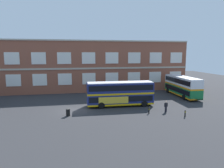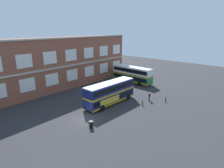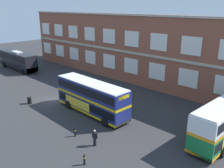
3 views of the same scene
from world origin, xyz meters
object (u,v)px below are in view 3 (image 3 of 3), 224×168
(double_decker_near, at_px, (91,97))
(safety_bollard_west, at_px, (84,160))
(safety_bollard_east, at_px, (75,132))
(station_litter_bin, at_px, (29,100))
(touring_coach, at_px, (18,60))
(waiting_passenger, at_px, (95,137))

(double_decker_near, bearing_deg, safety_bollard_west, -44.76)
(safety_bollard_east, bearing_deg, station_litter_bin, 174.64)
(double_decker_near, relative_size, station_litter_bin, 10.74)
(double_decker_near, height_order, touring_coach, double_decker_near)
(waiting_passenger, relative_size, safety_bollard_east, 1.79)
(station_litter_bin, bearing_deg, touring_coach, 158.06)
(touring_coach, xyz_separation_m, safety_bollard_west, (35.56, -11.35, -1.42))
(touring_coach, xyz_separation_m, waiting_passenger, (33.96, -8.71, -0.98))
(station_litter_bin, bearing_deg, safety_bollard_west, -12.27)
(station_litter_bin, distance_m, safety_bollard_east, 11.70)
(double_decker_near, height_order, safety_bollard_west, double_decker_near)
(safety_bollard_west, bearing_deg, double_decker_near, 135.24)
(double_decker_near, bearing_deg, safety_bollard_east, -58.12)
(station_litter_bin, xyz_separation_m, safety_bollard_west, (16.03, -3.49, -0.03))
(station_litter_bin, bearing_deg, waiting_passenger, -3.34)
(touring_coach, distance_m, waiting_passenger, 35.07)
(waiting_passenger, bearing_deg, station_litter_bin, 176.66)
(touring_coach, relative_size, safety_bollard_east, 12.63)
(touring_coach, distance_m, safety_bollard_east, 32.47)
(touring_coach, bearing_deg, waiting_passenger, -14.38)
(waiting_passenger, distance_m, station_litter_bin, 14.46)
(touring_coach, bearing_deg, double_decker_near, -7.86)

